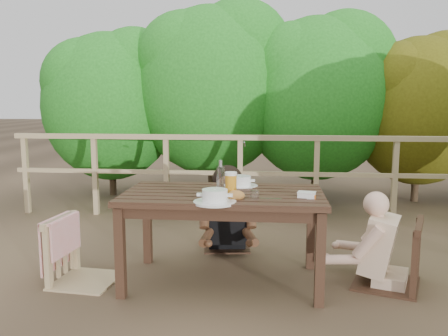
# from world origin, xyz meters

# --- Properties ---
(ground) EXTENTS (60.00, 60.00, 0.00)m
(ground) POSITION_xyz_m (0.00, 0.00, 0.00)
(ground) COLOR brown
(ground) RESTS_ON ground
(table) EXTENTS (1.52, 0.86, 0.70)m
(table) POSITION_xyz_m (0.00, 0.00, 0.35)
(table) COLOR black
(table) RESTS_ON ground
(chair_left) EXTENTS (0.53, 0.53, 0.97)m
(chair_left) POSITION_xyz_m (-1.08, -0.11, 0.48)
(chair_left) COLOR tan
(chair_left) RESTS_ON ground
(chair_far) EXTENTS (0.49, 0.49, 0.87)m
(chair_far) POSITION_xyz_m (-0.05, 0.86, 0.44)
(chair_far) COLOR black
(chair_far) RESTS_ON ground
(chair_right) EXTENTS (0.63, 0.63, 0.99)m
(chair_right) POSITION_xyz_m (1.26, 0.07, 0.50)
(chair_right) COLOR black
(chair_right) RESTS_ON ground
(woman) EXTENTS (0.58, 0.68, 1.25)m
(woman) POSITION_xyz_m (-0.05, 0.88, 0.63)
(woman) COLOR black
(woman) RESTS_ON ground
(diner_right) EXTENTS (0.72, 0.65, 1.19)m
(diner_right) POSITION_xyz_m (1.29, 0.07, 0.60)
(diner_right) COLOR #CCAB8B
(diner_right) RESTS_ON ground
(railing) EXTENTS (5.60, 0.10, 1.01)m
(railing) POSITION_xyz_m (0.00, 2.00, 0.51)
(railing) COLOR tan
(railing) RESTS_ON ground
(hedge_row) EXTENTS (6.60, 1.60, 3.80)m
(hedge_row) POSITION_xyz_m (0.40, 3.20, 1.90)
(hedge_row) COLOR #1E6C1A
(hedge_row) RESTS_ON ground
(soup_near) EXTENTS (0.30, 0.30, 0.10)m
(soup_near) POSITION_xyz_m (-0.03, -0.33, 0.76)
(soup_near) COLOR white
(soup_near) RESTS_ON table
(soup_far) EXTENTS (0.28, 0.28, 0.09)m
(soup_far) POSITION_xyz_m (0.11, 0.30, 0.75)
(soup_far) COLOR white
(soup_far) RESTS_ON table
(bread_roll) EXTENTS (0.13, 0.10, 0.07)m
(bread_roll) POSITION_xyz_m (0.11, -0.22, 0.74)
(bread_roll) COLOR #935B31
(bread_roll) RESTS_ON table
(beer_glass) EXTENTS (0.09, 0.09, 0.18)m
(beer_glass) POSITION_xyz_m (0.06, -0.03, 0.79)
(beer_glass) COLOR orange
(beer_glass) RESTS_ON table
(bottle) EXTENTS (0.06, 0.06, 0.26)m
(bottle) POSITION_xyz_m (-0.03, 0.04, 0.83)
(bottle) COLOR silver
(bottle) RESTS_ON table
(tumbler) EXTENTS (0.06, 0.06, 0.08)m
(tumbler) POSITION_xyz_m (0.25, -0.21, 0.74)
(tumbler) COLOR silver
(tumbler) RESTS_ON table
(butter_tub) EXTENTS (0.14, 0.12, 0.05)m
(butter_tub) POSITION_xyz_m (0.62, -0.13, 0.73)
(butter_tub) COLOR silver
(butter_tub) RESTS_ON table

